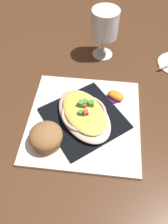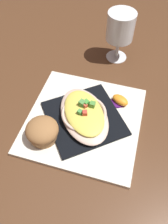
% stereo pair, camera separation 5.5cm
% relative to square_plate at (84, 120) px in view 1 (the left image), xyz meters
% --- Properties ---
extents(ground_plane, '(2.60, 2.60, 0.00)m').
position_rel_square_plate_xyz_m(ground_plane, '(0.00, 0.00, -0.01)').
color(ground_plane, '#52331E').
extents(square_plate, '(0.29, 0.29, 0.01)m').
position_rel_square_plate_xyz_m(square_plate, '(0.00, 0.00, 0.00)').
color(square_plate, white).
rests_on(square_plate, ground_plane).
extents(folded_napkin, '(0.25, 0.25, 0.01)m').
position_rel_square_plate_xyz_m(folded_napkin, '(0.00, 0.00, 0.01)').
color(folded_napkin, black).
rests_on(folded_napkin, square_plate).
extents(gratin_dish, '(0.21, 0.20, 0.05)m').
position_rel_square_plate_xyz_m(gratin_dish, '(0.00, -0.00, 0.03)').
color(gratin_dish, beige).
rests_on(gratin_dish, folded_napkin).
extents(muffin, '(0.08, 0.08, 0.06)m').
position_rel_square_plate_xyz_m(muffin, '(-0.08, 0.08, 0.03)').
color(muffin, '#9E6F42').
rests_on(muffin, square_plate).
extents(orange_garnish, '(0.06, 0.06, 0.02)m').
position_rel_square_plate_xyz_m(orange_garnish, '(0.08, -0.08, 0.01)').
color(orange_garnish, '#4A1662').
rests_on(orange_garnish, square_plate).
extents(stemmed_glass, '(0.08, 0.08, 0.16)m').
position_rel_square_plate_xyz_m(stemmed_glass, '(0.28, -0.03, 0.10)').
color(stemmed_glass, white).
rests_on(stemmed_glass, ground_plane).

